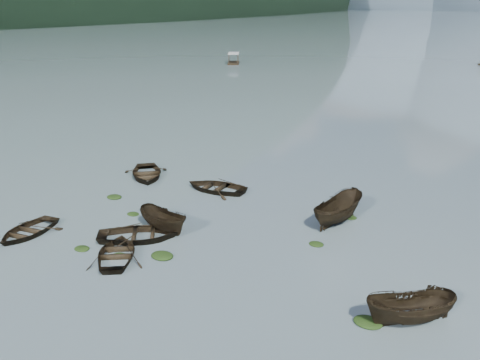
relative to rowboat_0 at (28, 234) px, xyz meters
The scene contains 19 objects.
ground_plane 8.44m from the rowboat_0, ahead, with size 2400.00×2400.00×0.00m, color slate.
haze_mtn_a 933.44m from the rowboat_0, 105.64° to the left, with size 520.00×520.00×280.00m, color #475666.
rowboat_0 is the anchor object (origin of this frame).
rowboat_1 6.99m from the rowboat_0, 27.81° to the left, with size 3.48×4.88×1.01m, color black.
rowboat_2 8.28m from the rowboat_0, 38.21° to the left, with size 1.54×4.10×1.58m, color black.
rowboat_3 6.88m from the rowboat_0, ahead, with size 3.09×4.32×0.89m, color black.
rowboat_5 22.59m from the rowboat_0, ahead, with size 1.64×4.35×1.68m, color black.
rowboat_6 12.30m from the rowboat_0, 97.34° to the left, with size 3.56×4.99×1.03m, color black.
rowboat_7 13.70m from the rowboat_0, 68.74° to the left, with size 3.36×4.70×0.97m, color black.
rowboat_8 19.37m from the rowboat_0, 39.40° to the left, with size 1.86×4.93×1.91m, color black.
weed_clump_0 4.41m from the rowboat_0, ahead, with size 0.96×0.78×0.21m, color black.
weed_clump_1 6.91m from the rowboat_0, ahead, with size 0.88×0.71×0.19m, color black.
weed_clump_2 9.17m from the rowboat_0, 14.22° to the left, with size 1.35×1.08×0.29m, color black.
weed_clump_3 17.52m from the rowboat_0, 28.80° to the left, with size 0.90×0.76×0.20m, color black.
weed_clump_4 20.94m from the rowboat_0, ahead, with size 1.32×1.05×0.27m, color black.
weed_clump_5 7.41m from the rowboat_0, 91.92° to the left, with size 1.17×0.94×0.25m, color black.
weed_clump_6 6.64m from the rowboat_0, 61.99° to the left, with size 0.88×0.73×0.18m, color black.
weed_clump_7 20.37m from the rowboat_0, 40.88° to the left, with size 0.96×0.77×0.21m, color black.
pontoon_left 90.95m from the rowboat_0, 116.32° to the left, with size 2.40×5.77×2.21m, color black, non-canonical shape.
Camera 1 is at (18.98, -16.54, 13.67)m, focal length 40.00 mm.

